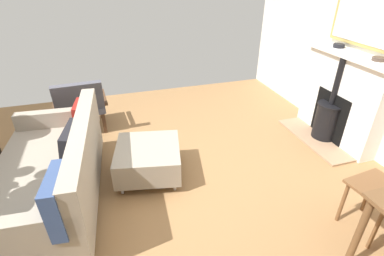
% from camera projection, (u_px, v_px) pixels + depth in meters
% --- Properties ---
extents(ground_plane, '(5.62, 5.22, 0.01)m').
position_uv_depth(ground_plane, '(139.00, 188.00, 3.01)').
color(ground_plane, olive).
extents(fireplace, '(0.57, 1.29, 1.15)m').
position_uv_depth(fireplace, '(338.00, 102.00, 3.64)').
color(fireplace, '#9E7A5B').
rests_on(fireplace, ground).
extents(mantel_bowl_near, '(0.14, 0.14, 0.05)m').
position_uv_depth(mantel_bowl_near, '(339.00, 45.00, 3.53)').
color(mantel_bowl_near, black).
rests_on(mantel_bowl_near, fireplace).
extents(mantel_bowl_far, '(0.14, 0.14, 0.04)m').
position_uv_depth(mantel_bowl_far, '(379.00, 59.00, 3.04)').
color(mantel_bowl_far, '#47382D').
rests_on(mantel_bowl_far, fireplace).
extents(sofa, '(1.04, 1.84, 0.81)m').
position_uv_depth(sofa, '(53.00, 173.00, 2.68)').
color(sofa, '#B2B2B7').
rests_on(sofa, ground).
extents(ottoman, '(0.79, 0.80, 0.36)m').
position_uv_depth(ottoman, '(148.00, 158.00, 3.09)').
color(ottoman, '#B2B2B7').
rests_on(ottoman, ground).
extents(armchair_accent, '(0.71, 0.64, 0.77)m').
position_uv_depth(armchair_accent, '(80.00, 104.00, 3.83)').
color(armchair_accent, '#4C3321').
rests_on(armchair_accent, ground).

